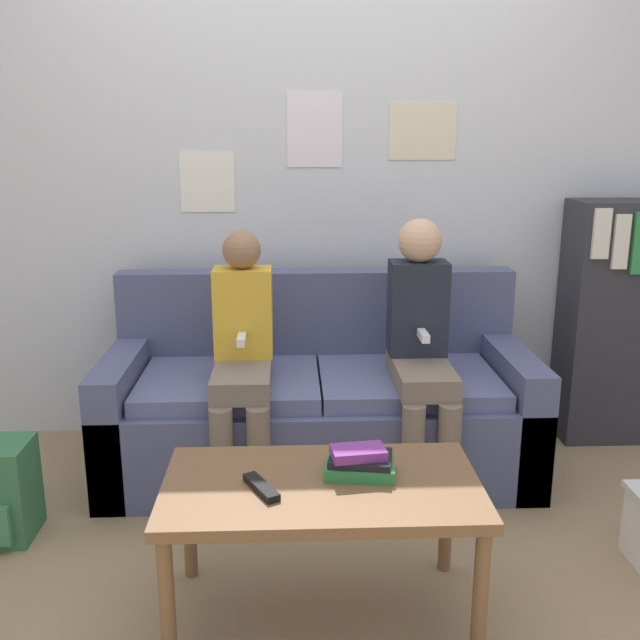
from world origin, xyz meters
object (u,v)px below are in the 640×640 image
Objects in this scene: person_left at (242,353)px; person_right at (421,342)px; couch at (319,407)px; tv_remote at (261,487)px; coffee_table at (322,498)px; bookshelf at (617,321)px.

person_right is at bearing 0.69° from person_left.
couch is 10.84× the size of tv_remote.
tv_remote is (-0.21, -1.08, 0.18)m from couch.
tv_remote is (0.11, -0.90, -0.13)m from person_left.
person_left is at bearing 108.54° from coffee_table.
person_right is 6.65× the size of tv_remote.
person_right reaches higher than tv_remote.
bookshelf is at bearing 11.53° from tv_remote.
coffee_table is at bearing -91.82° from couch.
person_right reaches higher than couch.
person_left is at bearing -149.48° from couch.
bookshelf reaches higher than coffee_table.
person_left is at bearing -165.12° from bookshelf.
coffee_table is 0.19m from tv_remote.
tv_remote is at bearing -124.64° from person_right.
person_right is 0.97× the size of bookshelf.
bookshelf reaches higher than tv_remote.
bookshelf reaches higher than person_left.
person_left is 0.91m from tv_remote.
couch is at bearing 88.18° from coffee_table.
tv_remote is at bearing -101.00° from couch.
person_left is 0.73m from person_right.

